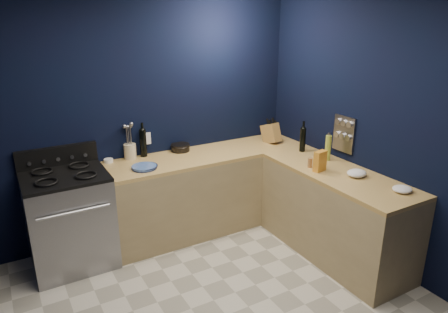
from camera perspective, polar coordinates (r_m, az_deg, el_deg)
wall_back at (r=4.53m, az=-10.93°, el=5.20°), size 3.50×0.02×2.60m
wall_right at (r=4.11m, az=22.11°, el=2.72°), size 0.02×3.50×2.60m
cab_back at (r=4.75m, az=-2.09°, el=-4.90°), size 2.30×0.63×0.86m
top_back at (r=4.58m, az=-2.16°, el=0.24°), size 2.30×0.63×0.04m
cab_right at (r=4.37m, az=15.06°, el=-7.87°), size 0.63×1.67×0.86m
top_right at (r=4.18m, az=15.58°, el=-2.37°), size 0.63×1.67×0.04m
gas_range at (r=4.30m, az=-20.53°, el=-8.44°), size 0.76×0.66×0.92m
oven_door at (r=4.03m, az=-19.71°, el=-10.45°), size 0.59×0.02×0.42m
cooktop at (r=4.12m, az=-21.29°, el=-2.55°), size 0.76×0.66×0.03m
backguard at (r=4.36m, az=-22.11°, el=0.02°), size 0.76×0.06×0.20m
spice_panel at (r=4.47m, az=16.28°, el=3.01°), size 0.02×0.28×0.38m
wall_outlet at (r=4.56m, az=-10.67°, el=2.47°), size 0.09×0.02×0.13m
plate_stack at (r=4.19m, az=-11.00°, el=-1.46°), size 0.25×0.25×0.03m
ramekin at (r=4.45m, az=-15.71°, el=-0.55°), size 0.12×0.12×0.04m
utensil_crock at (r=4.49m, az=-12.89°, el=0.70°), size 0.13×0.13×0.16m
wine_bottle_back at (r=4.51m, az=-11.14°, el=1.82°), size 0.08×0.08×0.30m
lemon_basket at (r=4.66m, az=-6.07°, el=1.25°), size 0.23×0.23×0.08m
knife_block at (r=4.96m, az=6.53°, el=3.22°), size 0.16×0.28×0.28m
wine_bottle_right at (r=4.68m, az=10.85°, el=2.28°), size 0.07×0.07×0.27m
oil_bottle at (r=4.45m, az=14.21°, el=1.17°), size 0.06×0.06×0.27m
spice_jar_near at (r=4.22m, az=11.82°, el=-0.85°), size 0.05×0.05×0.10m
spice_jar_far at (r=4.43m, az=12.78°, el=0.02°), size 0.06×0.06×0.10m
crouton_bag at (r=4.13m, az=13.17°, el=-0.63°), size 0.15×0.09×0.20m
towel_front at (r=4.11m, az=17.92°, el=-2.21°), size 0.20×0.17×0.07m
towel_end at (r=3.90m, az=23.48°, el=-4.17°), size 0.19×0.17×0.05m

